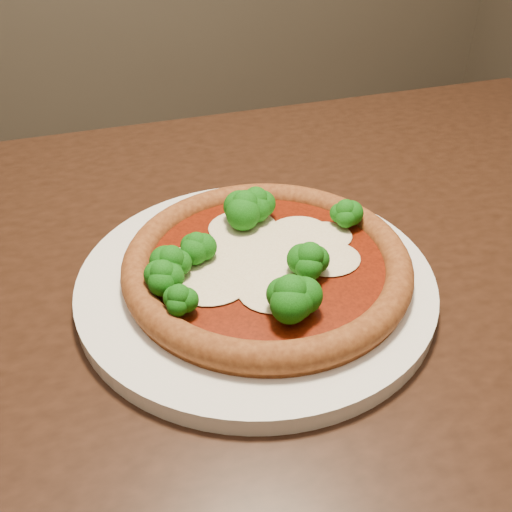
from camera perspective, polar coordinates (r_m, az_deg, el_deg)
name	(u,v)px	position (r m, az deg, el deg)	size (l,w,h in m)	color
dining_table	(267,320)	(0.68, 1.16, -6.43)	(1.23, 0.81, 0.75)	black
plate	(256,281)	(0.56, 0.00, -2.54)	(0.35, 0.35, 0.02)	white
pizza	(264,261)	(0.55, 0.85, -0.46)	(0.28, 0.28, 0.06)	brown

